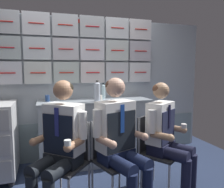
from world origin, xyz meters
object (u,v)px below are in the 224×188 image
object	(u,v)px
crew_member_near_trolley	(167,134)
water_bottle_short	(103,91)
crew_member_right	(120,137)
folding_chair_near_trolley	(153,144)
folding_chair_left	(69,154)
crew_member_left	(59,141)
folding_chair_right	(111,151)
coffee_cup_white	(100,98)

from	to	relation	value
crew_member_near_trolley	water_bottle_short	xyz separation A→B (m)	(-0.41, 1.14, 0.37)
crew_member_right	folding_chair_near_trolley	distance (m)	0.55
folding_chair_left	crew_member_right	distance (m)	0.55
folding_chair_near_trolley	water_bottle_short	bearing A→B (deg)	107.32
crew_member_left	folding_chair_right	xyz separation A→B (m)	(0.53, 0.06, -0.18)
folding_chair_left	crew_member_right	size ratio (longest dim) A/B	0.66
crew_member_left	crew_member_near_trolley	bearing A→B (deg)	-1.37
folding_chair_right	coffee_cup_white	xyz separation A→B (m)	(0.13, 0.94, 0.44)
coffee_cup_white	folding_chair_near_trolley	bearing A→B (deg)	-66.03
folding_chair_right	coffee_cup_white	bearing A→B (deg)	82.36
folding_chair_left	folding_chair_near_trolley	xyz separation A→B (m)	(0.95, -0.01, 0.00)
crew_member_right	coffee_cup_white	size ratio (longest dim) A/B	18.66
folding_chair_right	water_bottle_short	distance (m)	1.19
crew_member_right	folding_chair_near_trolley	world-z (taller)	crew_member_right
crew_member_right	crew_member_left	bearing A→B (deg)	171.52
folding_chair_right	water_bottle_short	world-z (taller)	water_bottle_short
folding_chair_right	folding_chair_near_trolley	distance (m)	0.52
coffee_cup_white	crew_member_near_trolley	bearing A→B (deg)	-64.56
folding_chair_near_trolley	water_bottle_short	world-z (taller)	water_bottle_short
water_bottle_short	folding_chair_right	bearing A→B (deg)	-101.23
crew_member_left	water_bottle_short	xyz separation A→B (m)	(0.74, 1.11, 0.34)
crew_member_left	crew_member_near_trolley	xyz separation A→B (m)	(1.15, -0.03, -0.03)
folding_chair_left	folding_chair_right	distance (m)	0.43
folding_chair_near_trolley	water_bottle_short	xyz separation A→B (m)	(-0.31, 1.01, 0.52)
folding_chair_left	coffee_cup_white	xyz separation A→B (m)	(0.55, 0.88, 0.44)
folding_chair_near_trolley	crew_member_near_trolley	xyz separation A→B (m)	(0.09, -0.14, 0.15)
folding_chair_near_trolley	water_bottle_short	size ratio (longest dim) A/B	3.57
crew_member_left	folding_chair_right	world-z (taller)	crew_member_left
folding_chair_left	crew_member_near_trolley	world-z (taller)	crew_member_near_trolley
folding_chair_left	crew_member_right	world-z (taller)	crew_member_right
crew_member_left	folding_chair_right	distance (m)	0.56
folding_chair_right	crew_member_right	xyz separation A→B (m)	(0.05, -0.15, 0.19)
folding_chair_near_trolley	coffee_cup_white	xyz separation A→B (m)	(-0.40, 0.89, 0.44)
crew_member_right	crew_member_near_trolley	xyz separation A→B (m)	(0.56, 0.06, -0.04)
crew_member_left	water_bottle_short	size ratio (longest dim) A/B	5.35
crew_member_right	folding_chair_near_trolley	xyz separation A→B (m)	(0.47, 0.19, -0.19)
crew_member_near_trolley	water_bottle_short	size ratio (longest dim) A/B	5.18
folding_chair_right	folding_chair_left	bearing A→B (deg)	172.32
folding_chair_left	folding_chair_near_trolley	size ratio (longest dim) A/B	1.00
water_bottle_short	crew_member_left	bearing A→B (deg)	-123.56
crew_member_near_trolley	crew_member_left	bearing A→B (deg)	178.63
crew_member_left	coffee_cup_white	world-z (taller)	crew_member_left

